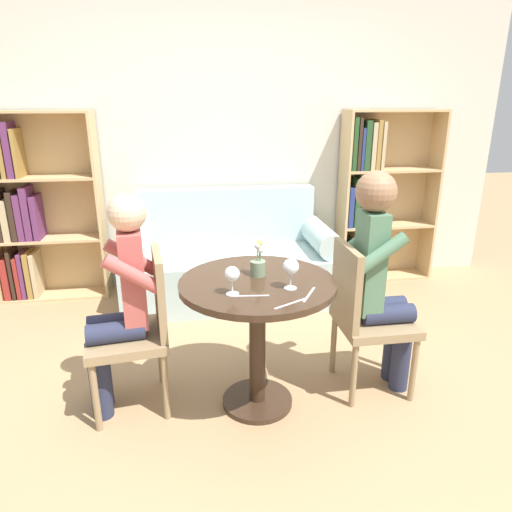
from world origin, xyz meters
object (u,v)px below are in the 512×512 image
Objects in this scene: chair_right at (364,312)px; couch at (230,263)px; person_left at (120,302)px; chair_left at (140,325)px; wine_glass_right at (291,268)px; bookshelf_right at (373,200)px; flower_vase at (258,264)px; wine_glass_left at (232,275)px; person_right at (381,276)px; bookshelf_left at (32,211)px.

couch is at bearing 22.80° from chair_right.
person_left is at bearing 88.87° from chair_right.
wine_glass_right is (0.78, -0.24, 0.37)m from chair_left.
flower_vase is at bearing -128.23° from bookshelf_right.
chair_left is (-2.02, -1.71, -0.27)m from bookshelf_right.
flower_vase is at bearing 122.71° from wine_glass_right.
wine_glass_left is at bearing 54.54° from chair_left.
person_left is (-0.09, -0.02, 0.15)m from chair_left.
flower_vase is at bearing 89.04° from chair_right.
wine_glass_right is at bearing -122.52° from bookshelf_right.
couch reaches higher than wine_glass_left.
bookshelf_left is at bearing 53.21° from person_right.
chair_right is (1.26, -0.04, 0.00)m from chair_left.
wine_glass_left is 0.29m from flower_vase.
person_right is (1.35, -0.04, 0.22)m from chair_left.
person_left is (-0.72, -1.46, 0.33)m from couch.
chair_right is at bearing 90.18° from person_right.
bookshelf_right is 11.02× the size of wine_glass_left.
chair_left is at bearing 88.13° from person_right.
chair_left is 0.69× the size of person_right.
chair_left is at bearing -139.75° from bookshelf_right.
chair_left is 1.37m from person_right.
chair_left is 1.00× the size of chair_right.
chair_right is at bearing -37.53° from bookshelf_left.
chair_left is 5.72× the size of wine_glass_right.
couch is 12.53× the size of wine_glass_left.
wine_glass_left is at bearing -94.93° from couch.
bookshelf_left reaches higher than chair_left.
wine_glass_left reaches higher than chair_right.
person_left is at bearing -61.89° from bookshelf_left.
person_right is (-0.67, -1.75, -0.06)m from bookshelf_right.
chair_left is 6.26× the size of wine_glass_left.
chair_left is 0.74× the size of person_left.
wine_glass_right is (-1.24, -1.95, 0.10)m from bookshelf_right.
chair_right is 0.69× the size of person_right.
person_left is at bearing -85.56° from chair_left.
chair_right is 0.89m from wine_glass_left.
bookshelf_left reaches higher than wine_glass_right.
bookshelf_left and bookshelf_right have the same top height.
bookshelf_left is 2.94m from person_right.
chair_left is at bearing -59.36° from bookshelf_left.
wine_glass_left is at bearing -52.83° from bookshelf_left.
bookshelf_left is (-1.65, 0.26, 0.46)m from couch.
wine_glass_left is at bearing -127.86° from bookshelf_right.
flower_vase is (1.66, -1.74, 0.05)m from bookshelf_left.
person_right is 0.71m from flower_vase.
chair_right is 0.74× the size of person_left.
bookshelf_left is 8.01× the size of flower_vase.
chair_left is 0.90m from wine_glass_right.
chair_left is (-0.63, -1.45, 0.18)m from couch.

